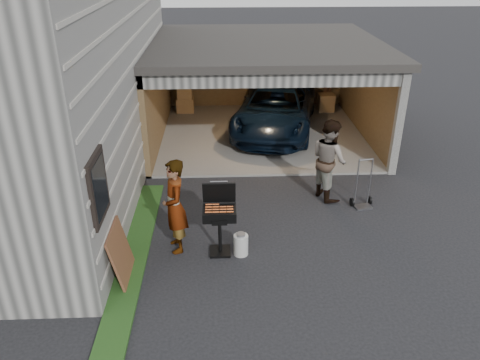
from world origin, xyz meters
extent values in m
plane|color=black|center=(0.00, 0.00, 0.00)|extent=(80.00, 80.00, 0.00)
cube|color=#193814|center=(-2.25, -1.00, 0.03)|extent=(0.50, 8.00, 0.06)
cube|color=#605E59|center=(0.75, 6.50, 0.03)|extent=(6.50, 6.00, 0.06)
cube|color=brown|center=(0.75, 9.43, 1.35)|extent=(6.50, 0.15, 2.70)
cube|color=brown|center=(3.92, 6.50, 1.35)|extent=(0.15, 6.00, 2.70)
cube|color=brown|center=(-2.42, 6.50, 1.35)|extent=(0.15, 6.00, 2.70)
cube|color=#2D2B28|center=(0.75, 6.50, 2.80)|extent=(6.80, 6.30, 0.20)
cube|color=#474744|center=(0.75, 3.58, 2.52)|extent=(6.50, 0.16, 0.36)
cube|color=beige|center=(0.75, 4.80, 2.62)|extent=(6.00, 2.40, 0.06)
cube|color=#474744|center=(3.90, 3.55, 1.35)|extent=(0.20, 0.18, 2.70)
cube|color=brown|center=(-1.80, 8.70, 0.31)|extent=(0.60, 0.50, 0.50)
cube|color=brown|center=(-1.80, 8.70, 0.79)|extent=(0.50, 0.45, 0.45)
cube|color=brown|center=(3.20, 8.60, 0.36)|extent=(0.55, 0.50, 0.60)
cube|color=brown|center=(3.38, 9.20, 1.20)|extent=(0.24, 0.43, 2.20)
imported|color=black|center=(1.18, 6.73, 0.69)|extent=(3.35, 5.35, 1.38)
imported|color=silver|center=(-1.44, 0.38, 0.95)|extent=(0.61, 0.78, 1.90)
imported|color=#43221A|center=(1.94, 2.40, 0.96)|extent=(1.00, 1.12, 1.92)
cube|color=black|center=(-0.60, 0.20, 0.02)|extent=(0.40, 0.40, 0.05)
cylinder|color=black|center=(-0.60, 0.20, 0.43)|extent=(0.07, 0.07, 0.80)
cube|color=black|center=(-0.60, 0.20, 0.88)|extent=(0.63, 0.44, 0.19)
cube|color=#59595B|center=(-0.60, 0.20, 0.96)|extent=(0.57, 0.38, 0.01)
cube|color=black|center=(-0.60, 0.48, 1.18)|extent=(0.63, 0.11, 0.44)
cylinder|color=silver|center=(-0.20, 0.13, 0.21)|extent=(0.37, 0.37, 0.42)
cube|color=brown|center=(-2.34, -0.51, 0.52)|extent=(0.26, 0.94, 1.04)
cube|color=slate|center=(2.67, 1.80, 0.02)|extent=(0.42, 0.30, 0.04)
cylinder|color=black|center=(2.43, 1.89, 0.10)|extent=(0.08, 0.20, 0.20)
cylinder|color=black|center=(2.86, 1.97, 0.10)|extent=(0.08, 0.20, 0.20)
cylinder|color=slate|center=(2.49, 1.90, 0.60)|extent=(0.03, 0.03, 1.15)
cylinder|color=slate|center=(2.81, 1.96, 0.60)|extent=(0.03, 0.03, 1.15)
cylinder|color=slate|center=(2.65, 1.93, 1.15)|extent=(0.33, 0.09, 0.03)
camera|label=1|loc=(-0.53, -7.34, 5.39)|focal=35.00mm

